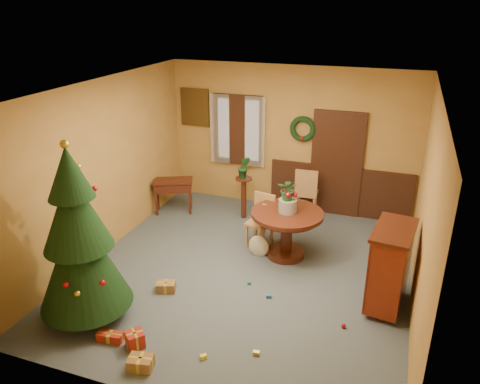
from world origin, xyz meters
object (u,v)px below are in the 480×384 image
at_px(chair_near, 262,218).
at_px(sideboard, 390,266).
at_px(christmas_tree, 79,239).
at_px(dining_table, 287,225).
at_px(writing_desk, 173,188).

height_order(chair_near, sideboard, sideboard).
bearing_deg(chair_near, christmas_tree, -120.25).
xyz_separation_m(chair_near, sideboard, (2.20, -1.16, 0.16)).
height_order(dining_table, christmas_tree, christmas_tree).
distance_m(chair_near, christmas_tree, 3.28).
bearing_deg(sideboard, christmas_tree, -157.14).
height_order(chair_near, writing_desk, chair_near).
distance_m(christmas_tree, writing_desk, 3.54).
xyz_separation_m(dining_table, writing_desk, (-2.59, 0.96, -0.05)).
bearing_deg(chair_near, sideboard, -27.88).
relative_size(chair_near, christmas_tree, 0.37).
distance_m(dining_table, sideboard, 1.89).
xyz_separation_m(christmas_tree, sideboard, (3.81, 1.61, -0.54)).
xyz_separation_m(christmas_tree, writing_desk, (-0.46, 3.45, -0.67)).
distance_m(dining_table, chair_near, 0.60).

